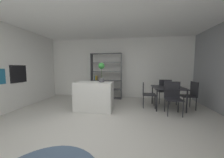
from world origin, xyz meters
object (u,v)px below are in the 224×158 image
(dining_chair_window_side, at_px, (191,93))
(dining_table, at_px, (168,89))
(kitchen_island, at_px, (94,96))
(dining_chair_island_side, at_px, (146,92))
(built_in_oven, at_px, (18,74))
(open_bookshelf, at_px, (104,78))
(dining_chair_far, at_px, (164,89))
(potted_plant_on_island, at_px, (101,70))
(dining_chair_near, at_px, (173,95))

(dining_chair_window_side, bearing_deg, dining_table, -94.95)
(kitchen_island, relative_size, dining_chair_island_side, 1.41)
(built_in_oven, xyz_separation_m, dining_chair_window_side, (5.73, 0.85, -0.65))
(open_bookshelf, distance_m, dining_chair_far, 2.57)
(kitchen_island, bearing_deg, potted_plant_on_island, 15.13)
(dining_chair_window_side, height_order, dining_chair_far, dining_chair_far)
(built_in_oven, bearing_deg, kitchen_island, 5.52)
(dining_chair_near, height_order, dining_chair_far, dining_chair_near)
(dining_chair_island_side, bearing_deg, dining_chair_window_side, -85.65)
(built_in_oven, xyz_separation_m, dining_chair_island_side, (4.29, 0.84, -0.67))
(kitchen_island, xyz_separation_m, dining_chair_island_side, (1.74, 0.60, 0.06))
(dining_chair_island_side, bearing_deg, dining_chair_far, -50.71)
(potted_plant_on_island, bearing_deg, dining_chair_window_side, 10.32)
(open_bookshelf, xyz_separation_m, dining_chair_far, (2.49, -0.56, -0.34))
(dining_chair_window_side, bearing_deg, potted_plant_on_island, -85.47)
(open_bookshelf, bearing_deg, kitchen_island, -89.05)
(dining_chair_near, xyz_separation_m, dining_chair_far, (0.00, 1.02, 0.00))
(built_in_oven, xyz_separation_m, potted_plant_on_island, (2.79, 0.31, 0.12))
(dining_table, bearing_deg, potted_plant_on_island, -166.67)
(kitchen_island, xyz_separation_m, dining_table, (2.46, 0.59, 0.20))
(open_bookshelf, bearing_deg, potted_plant_on_island, -80.46)
(dining_chair_near, bearing_deg, built_in_oven, -174.62)
(potted_plant_on_island, bearing_deg, dining_chair_island_side, 19.54)
(kitchen_island, height_order, dining_table, kitchen_island)
(potted_plant_on_island, distance_m, dining_chair_far, 2.56)
(kitchen_island, xyz_separation_m, dining_chair_window_side, (3.18, 0.60, 0.08))
(kitchen_island, distance_m, potted_plant_on_island, 0.88)
(dining_chair_near, bearing_deg, open_bookshelf, 149.19)
(open_bookshelf, relative_size, dining_chair_island_side, 2.36)
(built_in_oven, distance_m, potted_plant_on_island, 2.81)
(kitchen_island, height_order, dining_chair_far, dining_chair_far)
(built_in_oven, bearing_deg, dining_chair_near, 3.78)
(potted_plant_on_island, bearing_deg, open_bookshelf, 99.54)
(kitchen_island, relative_size, dining_chair_near, 1.26)
(dining_table, bearing_deg, built_in_oven, -170.51)
(built_in_oven, relative_size, potted_plant_on_island, 0.93)
(dining_chair_island_side, bearing_deg, open_bookshelf, 63.09)
(kitchen_island, height_order, dining_chair_island_side, kitchen_island)
(dining_table, distance_m, dining_chair_window_side, 0.74)
(built_in_oven, bearing_deg, dining_table, 9.49)
(dining_chair_window_side, height_order, dining_chair_near, dining_chair_near)
(dining_chair_far, bearing_deg, dining_chair_near, 86.79)
(dining_table, distance_m, dining_chair_far, 0.52)
(open_bookshelf, height_order, dining_chair_island_side, open_bookshelf)
(dining_chair_window_side, bearing_deg, dining_chair_far, -130.70)
(dining_table, relative_size, dining_chair_window_side, 1.09)
(dining_chair_near, bearing_deg, kitchen_island, -176.43)
(built_in_oven, distance_m, dining_chair_far, 5.22)
(built_in_oven, relative_size, dining_chair_near, 0.60)
(dining_chair_near, bearing_deg, dining_chair_window_side, 37.10)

